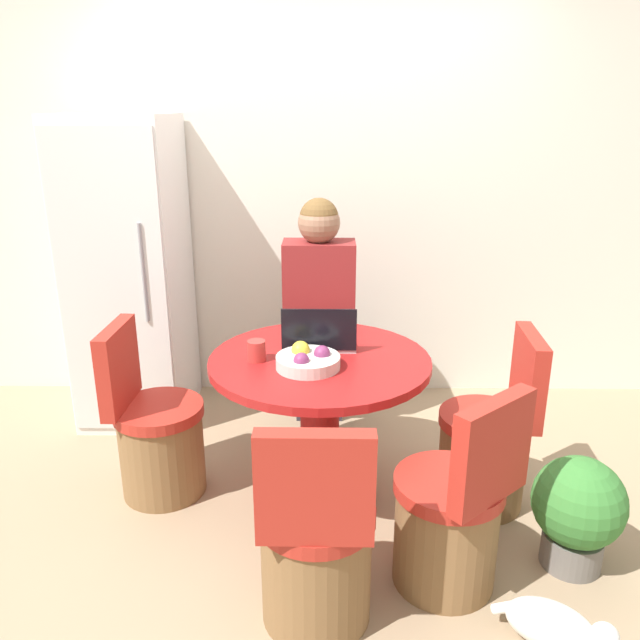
{
  "coord_description": "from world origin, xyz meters",
  "views": [
    {
      "loc": [
        0.06,
        -2.5,
        1.82
      ],
      "look_at": [
        0.03,
        0.27,
        0.88
      ],
      "focal_mm": 35.0,
      "sensor_mm": 36.0,
      "label": 1
    }
  ],
  "objects_px": {
    "refrigerator": "(130,273)",
    "chair_near_right_corner": "(451,521)",
    "cat": "(554,625)",
    "chair_left_side": "(157,438)",
    "person_seated": "(319,303)",
    "laptop": "(319,339)",
    "potted_plant": "(578,509)",
    "chair_near_camera": "(316,553)",
    "fruit_bowl": "(308,360)",
    "chair_right_side": "(487,448)",
    "dining_table": "(320,403)"
  },
  "relations": [
    {
      "from": "refrigerator",
      "to": "chair_near_right_corner",
      "type": "bearing_deg",
      "value": -42.07
    },
    {
      "from": "refrigerator",
      "to": "chair_left_side",
      "type": "distance_m",
      "value": 1.11
    },
    {
      "from": "chair_near_camera",
      "to": "dining_table",
      "type": "bearing_deg",
      "value": -90.0
    },
    {
      "from": "chair_right_side",
      "to": "chair_near_camera",
      "type": "bearing_deg",
      "value": -43.23
    },
    {
      "from": "chair_near_camera",
      "to": "chair_left_side",
      "type": "relative_size",
      "value": 1.0
    },
    {
      "from": "chair_near_right_corner",
      "to": "chair_left_side",
      "type": "height_order",
      "value": "same"
    },
    {
      "from": "chair_near_right_corner",
      "to": "refrigerator",
      "type": "bearing_deg",
      "value": -82.83
    },
    {
      "from": "cat",
      "to": "person_seated",
      "type": "bearing_deg",
      "value": 145.3
    },
    {
      "from": "refrigerator",
      "to": "person_seated",
      "type": "relative_size",
      "value": 1.31
    },
    {
      "from": "chair_near_camera",
      "to": "laptop",
      "type": "height_order",
      "value": "laptop"
    },
    {
      "from": "chair_left_side",
      "to": "chair_right_side",
      "type": "height_order",
      "value": "same"
    },
    {
      "from": "chair_left_side",
      "to": "potted_plant",
      "type": "height_order",
      "value": "chair_left_side"
    },
    {
      "from": "chair_left_side",
      "to": "chair_right_side",
      "type": "distance_m",
      "value": 1.6
    },
    {
      "from": "refrigerator",
      "to": "fruit_bowl",
      "type": "bearing_deg",
      "value": -42.79
    },
    {
      "from": "chair_near_camera",
      "to": "cat",
      "type": "distance_m",
      "value": 0.87
    },
    {
      "from": "fruit_bowl",
      "to": "cat",
      "type": "bearing_deg",
      "value": -42.27
    },
    {
      "from": "chair_near_camera",
      "to": "cat",
      "type": "bearing_deg",
      "value": 171.88
    },
    {
      "from": "person_seated",
      "to": "cat",
      "type": "xyz_separation_m",
      "value": [
        0.85,
        -1.66,
        -0.68
      ]
    },
    {
      "from": "dining_table",
      "to": "cat",
      "type": "height_order",
      "value": "dining_table"
    },
    {
      "from": "laptop",
      "to": "dining_table",
      "type": "bearing_deg",
      "value": 91.83
    },
    {
      "from": "chair_near_right_corner",
      "to": "cat",
      "type": "xyz_separation_m",
      "value": [
        0.32,
        -0.32,
        -0.2
      ]
    },
    {
      "from": "laptop",
      "to": "potted_plant",
      "type": "distance_m",
      "value": 1.33
    },
    {
      "from": "person_seated",
      "to": "chair_right_side",
      "type": "bearing_deg",
      "value": 135.77
    },
    {
      "from": "person_seated",
      "to": "laptop",
      "type": "distance_m",
      "value": 0.6
    },
    {
      "from": "laptop",
      "to": "chair_right_side",
      "type": "bearing_deg",
      "value": 166.75
    },
    {
      "from": "dining_table",
      "to": "chair_right_side",
      "type": "height_order",
      "value": "chair_right_side"
    },
    {
      "from": "cat",
      "to": "chair_near_right_corner",
      "type": "bearing_deg",
      "value": 163.15
    },
    {
      "from": "refrigerator",
      "to": "potted_plant",
      "type": "relative_size",
      "value": 3.65
    },
    {
      "from": "refrigerator",
      "to": "cat",
      "type": "distance_m",
      "value": 2.79
    },
    {
      "from": "dining_table",
      "to": "fruit_bowl",
      "type": "height_order",
      "value": "fruit_bowl"
    },
    {
      "from": "refrigerator",
      "to": "person_seated",
      "type": "distance_m",
      "value": 1.14
    },
    {
      "from": "chair_near_right_corner",
      "to": "potted_plant",
      "type": "xyz_separation_m",
      "value": [
        0.54,
        0.11,
        -0.02
      ]
    },
    {
      "from": "fruit_bowl",
      "to": "chair_near_camera",
      "type": "bearing_deg",
      "value": -86.03
    },
    {
      "from": "chair_left_side",
      "to": "cat",
      "type": "relative_size",
      "value": 2.19
    },
    {
      "from": "chair_right_side",
      "to": "fruit_bowl",
      "type": "relative_size",
      "value": 3.04
    },
    {
      "from": "chair_near_camera",
      "to": "person_seated",
      "type": "distance_m",
      "value": 1.61
    },
    {
      "from": "potted_plant",
      "to": "chair_near_right_corner",
      "type": "bearing_deg",
      "value": -168.43
    },
    {
      "from": "chair_right_side",
      "to": "fruit_bowl",
      "type": "height_order",
      "value": "chair_right_side"
    },
    {
      "from": "chair_right_side",
      "to": "laptop",
      "type": "xyz_separation_m",
      "value": [
        -0.8,
        0.19,
        0.48
      ]
    },
    {
      "from": "chair_near_camera",
      "to": "chair_near_right_corner",
      "type": "xyz_separation_m",
      "value": [
        0.52,
        0.19,
        0.0
      ]
    },
    {
      "from": "dining_table",
      "to": "chair_near_camera",
      "type": "distance_m",
      "value": 0.82
    },
    {
      "from": "refrigerator",
      "to": "chair_near_camera",
      "type": "bearing_deg",
      "value": -56.22
    },
    {
      "from": "fruit_bowl",
      "to": "chair_left_side",
      "type": "bearing_deg",
      "value": 169.72
    },
    {
      "from": "chair_near_camera",
      "to": "chair_left_side",
      "type": "bearing_deg",
      "value": -45.68
    },
    {
      "from": "chair_left_side",
      "to": "person_seated",
      "type": "xyz_separation_m",
      "value": [
        0.79,
        0.71,
        0.48
      ]
    },
    {
      "from": "chair_near_right_corner",
      "to": "fruit_bowl",
      "type": "xyz_separation_m",
      "value": [
        -0.57,
        0.49,
        0.47
      ]
    },
    {
      "from": "person_seated",
      "to": "potted_plant",
      "type": "xyz_separation_m",
      "value": [
        1.07,
        -1.23,
        -0.5
      ]
    },
    {
      "from": "dining_table",
      "to": "potted_plant",
      "type": "xyz_separation_m",
      "value": [
        1.06,
        -0.49,
        -0.22
      ]
    },
    {
      "from": "cat",
      "to": "laptop",
      "type": "bearing_deg",
      "value": 156.67
    },
    {
      "from": "refrigerator",
      "to": "chair_near_camera",
      "type": "height_order",
      "value": "refrigerator"
    }
  ]
}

